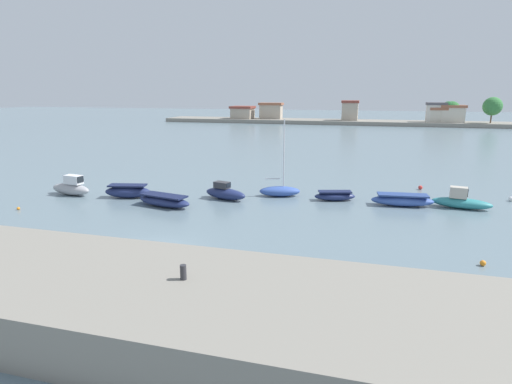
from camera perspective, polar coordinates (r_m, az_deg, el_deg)
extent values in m
plane|color=slate|center=(26.07, -13.66, -7.99)|extent=(400.00, 400.00, 0.00)
cube|color=gray|center=(20.04, -24.37, -12.38)|extent=(95.73, 7.90, 2.14)
cylinder|color=#2D2D33|center=(17.04, -10.00, -10.84)|extent=(0.26, 0.26, 0.61)
ellipsoid|color=#9E9EA3|center=(42.49, -24.18, 0.37)|extent=(4.44, 1.92, 1.09)
cube|color=silver|center=(41.97, -23.88, 1.58)|extent=(1.79, 1.06, 0.82)
cube|color=black|center=(41.35, -23.08, 1.60)|extent=(0.18, 0.76, 0.57)
ellipsoid|color=navy|center=(39.51, -17.25, 0.02)|extent=(4.40, 2.29, 1.08)
cube|color=#161E41|center=(39.38, -17.32, 0.88)|extent=(3.53, 1.88, 0.13)
ellipsoid|color=navy|center=(35.78, -12.54, -1.25)|extent=(5.34, 2.66, 0.87)
cube|color=#161E41|center=(35.66, -12.59, -0.47)|extent=(4.28, 2.19, 0.12)
ellipsoid|color=navy|center=(37.26, -4.25, -0.25)|extent=(4.35, 2.42, 1.00)
cube|color=#333338|center=(37.28, -4.71, 0.98)|extent=(1.54, 1.14, 0.56)
cube|color=black|center=(36.88, -3.84, 0.95)|extent=(0.27, 0.72, 0.39)
ellipsoid|color=#3856A8|center=(38.33, 3.29, 0.10)|extent=(4.00, 2.39, 0.93)
cylinder|color=silver|center=(37.68, 3.87, 5.35)|extent=(0.10, 0.10, 6.17)
cylinder|color=#B7B7BC|center=(38.04, 2.28, 1.85)|extent=(1.35, 0.43, 0.08)
ellipsoid|color=navy|center=(37.46, 10.81, -0.60)|extent=(3.79, 2.11, 0.74)
cube|color=#161E41|center=(37.35, 10.83, 0.04)|extent=(3.04, 1.73, 0.11)
ellipsoid|color=#3856A8|center=(37.19, 19.52, -1.14)|extent=(5.26, 2.02, 0.88)
cube|color=navy|center=(37.07, 19.58, -0.38)|extent=(4.21, 1.67, 0.14)
ellipsoid|color=teal|center=(38.36, 26.47, -1.38)|extent=(4.81, 2.14, 0.86)
cube|color=#BCB2A3|center=(38.15, 26.15, -0.05)|extent=(1.44, 1.03, 0.92)
cube|color=black|center=(38.16, 27.15, -0.01)|extent=(0.20, 0.75, 0.64)
sphere|color=red|center=(44.05, 21.72, 0.58)|extent=(0.41, 0.41, 0.41)
sphere|color=orange|center=(26.55, 28.81, -8.59)|extent=(0.33, 0.33, 0.33)
sphere|color=white|center=(43.01, 31.72, -0.81)|extent=(0.41, 0.41, 0.41)
sphere|color=orange|center=(39.12, -29.94, -1.98)|extent=(0.25, 0.25, 0.25)
cube|color=gray|center=(128.18, 10.02, 9.52)|extent=(102.49, 11.54, 1.12)
cube|color=#B2A38E|center=(132.62, -1.85, 10.78)|extent=(6.35, 5.87, 3.15)
cube|color=brown|center=(132.53, -1.86, 11.61)|extent=(6.98, 6.45, 0.70)
cube|color=#B2A38E|center=(131.49, 2.08, 10.98)|extent=(6.68, 3.65, 4.21)
cube|color=#995B42|center=(131.39, 2.09, 12.05)|extent=(7.35, 4.01, 0.70)
cube|color=#B2A38E|center=(127.21, 12.83, 10.75)|extent=(4.54, 4.34, 5.06)
cube|color=brown|center=(127.11, 12.90, 12.05)|extent=(4.99, 4.78, 0.70)
cube|color=beige|center=(127.18, 23.53, 9.89)|extent=(4.83, 3.37, 4.68)
cube|color=#565156|center=(127.08, 23.65, 11.09)|extent=(5.32, 3.71, 0.70)
cube|color=beige|center=(127.24, 23.79, 9.55)|extent=(4.31, 3.24, 3.30)
cube|color=#995B42|center=(127.15, 23.87, 10.45)|extent=(4.74, 3.57, 0.70)
cube|color=beige|center=(128.12, 25.41, 9.57)|extent=(6.03, 4.23, 4.00)
cube|color=#995B42|center=(128.02, 25.52, 10.62)|extent=(6.64, 4.65, 0.70)
cylinder|color=brown|center=(129.33, 29.66, 8.80)|extent=(0.36, 0.36, 2.51)
sphere|color=#387A3D|center=(129.19, 29.83, 10.21)|extent=(4.89, 4.89, 4.89)
cylinder|color=brown|center=(128.36, 25.25, 9.09)|extent=(0.36, 0.36, 1.74)
sphere|color=#2D6B33|center=(128.23, 25.37, 10.26)|extent=(4.43, 4.43, 4.43)
cylinder|color=brown|center=(127.81, 24.87, 9.32)|extent=(0.36, 0.36, 2.68)
sphere|color=#235B2D|center=(127.69, 24.99, 10.52)|extent=(3.37, 3.37, 3.37)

